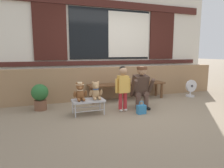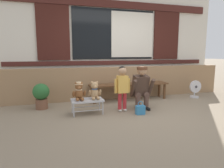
{
  "view_description": "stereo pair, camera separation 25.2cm",
  "coord_description": "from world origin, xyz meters",
  "px_view_note": "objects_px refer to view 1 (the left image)",
  "views": [
    {
      "loc": [
        -2.0,
        -3.67,
        1.24
      ],
      "look_at": [
        -0.5,
        0.43,
        0.55
      ],
      "focal_mm": 32.06,
      "sensor_mm": 36.0,
      "label": 1
    },
    {
      "loc": [
        -1.76,
        -3.75,
        1.24
      ],
      "look_at": [
        -0.5,
        0.43,
        0.55
      ],
      "focal_mm": 32.06,
      "sensor_mm": 36.0,
      "label": 2
    }
  ],
  "objects_px": {
    "teddy_bear_with_hat": "(80,92)",
    "child_standing": "(123,84)",
    "adult_crouching": "(141,87)",
    "wooden_bench_long": "(127,86)",
    "handbag_on_ground": "(141,109)",
    "teddy_bear_plain": "(96,91)",
    "small_display_bench": "(88,101)",
    "floor_fan": "(191,88)",
    "potted_plant": "(40,95)"
  },
  "relations": [
    {
      "from": "small_display_bench",
      "to": "teddy_bear_with_hat",
      "type": "xyz_separation_m",
      "value": [
        -0.16,
        0.0,
        0.21
      ]
    },
    {
      "from": "wooden_bench_long",
      "to": "teddy_bear_plain",
      "type": "relative_size",
      "value": 5.78
    },
    {
      "from": "small_display_bench",
      "to": "potted_plant",
      "type": "height_order",
      "value": "potted_plant"
    },
    {
      "from": "teddy_bear_with_hat",
      "to": "child_standing",
      "type": "distance_m",
      "value": 0.91
    },
    {
      "from": "small_display_bench",
      "to": "adult_crouching",
      "type": "height_order",
      "value": "adult_crouching"
    },
    {
      "from": "floor_fan",
      "to": "adult_crouching",
      "type": "bearing_deg",
      "value": -163.59
    },
    {
      "from": "teddy_bear_with_hat",
      "to": "floor_fan",
      "type": "height_order",
      "value": "teddy_bear_with_hat"
    },
    {
      "from": "small_display_bench",
      "to": "child_standing",
      "type": "height_order",
      "value": "child_standing"
    },
    {
      "from": "handbag_on_ground",
      "to": "potted_plant",
      "type": "xyz_separation_m",
      "value": [
        -1.93,
        1.0,
        0.23
      ]
    },
    {
      "from": "potted_plant",
      "to": "wooden_bench_long",
      "type": "bearing_deg",
      "value": 6.05
    },
    {
      "from": "child_standing",
      "to": "teddy_bear_with_hat",
      "type": "bearing_deg",
      "value": 178.08
    },
    {
      "from": "teddy_bear_with_hat",
      "to": "handbag_on_ground",
      "type": "height_order",
      "value": "teddy_bear_with_hat"
    },
    {
      "from": "small_display_bench",
      "to": "adult_crouching",
      "type": "xyz_separation_m",
      "value": [
        1.22,
        0.04,
        0.21
      ]
    },
    {
      "from": "potted_plant",
      "to": "handbag_on_ground",
      "type": "bearing_deg",
      "value": -27.48
    },
    {
      "from": "handbag_on_ground",
      "to": "child_standing",
      "type": "bearing_deg",
      "value": 130.04
    },
    {
      "from": "wooden_bench_long",
      "to": "teddy_bear_with_hat",
      "type": "height_order",
      "value": "teddy_bear_with_hat"
    },
    {
      "from": "teddy_bear_with_hat",
      "to": "adult_crouching",
      "type": "height_order",
      "value": "adult_crouching"
    },
    {
      "from": "child_standing",
      "to": "small_display_bench",
      "type": "bearing_deg",
      "value": 177.83
    },
    {
      "from": "child_standing",
      "to": "handbag_on_ground",
      "type": "bearing_deg",
      "value": -49.96
    },
    {
      "from": "wooden_bench_long",
      "to": "handbag_on_ground",
      "type": "height_order",
      "value": "wooden_bench_long"
    },
    {
      "from": "wooden_bench_long",
      "to": "floor_fan",
      "type": "relative_size",
      "value": 4.37
    },
    {
      "from": "child_standing",
      "to": "handbag_on_ground",
      "type": "height_order",
      "value": "child_standing"
    },
    {
      "from": "handbag_on_ground",
      "to": "wooden_bench_long",
      "type": "bearing_deg",
      "value": 78.65
    },
    {
      "from": "small_display_bench",
      "to": "floor_fan",
      "type": "distance_m",
      "value": 3.17
    },
    {
      "from": "teddy_bear_plain",
      "to": "child_standing",
      "type": "relative_size",
      "value": 0.38
    },
    {
      "from": "adult_crouching",
      "to": "floor_fan",
      "type": "relative_size",
      "value": 1.98
    },
    {
      "from": "handbag_on_ground",
      "to": "small_display_bench",
      "type": "bearing_deg",
      "value": 160.89
    },
    {
      "from": "wooden_bench_long",
      "to": "handbag_on_ground",
      "type": "bearing_deg",
      "value": -101.35
    },
    {
      "from": "small_display_bench",
      "to": "teddy_bear_with_hat",
      "type": "height_order",
      "value": "teddy_bear_with_hat"
    },
    {
      "from": "teddy_bear_with_hat",
      "to": "floor_fan",
      "type": "distance_m",
      "value": 3.33
    },
    {
      "from": "teddy_bear_plain",
      "to": "adult_crouching",
      "type": "bearing_deg",
      "value": 2.19
    },
    {
      "from": "wooden_bench_long",
      "to": "teddy_bear_plain",
      "type": "bearing_deg",
      "value": -141.55
    },
    {
      "from": "small_display_bench",
      "to": "potted_plant",
      "type": "xyz_separation_m",
      "value": [
        -0.91,
        0.65,
        0.06
      ]
    },
    {
      "from": "adult_crouching",
      "to": "floor_fan",
      "type": "bearing_deg",
      "value": 16.41
    },
    {
      "from": "teddy_bear_plain",
      "to": "adult_crouching",
      "type": "relative_size",
      "value": 0.38
    },
    {
      "from": "wooden_bench_long",
      "to": "floor_fan",
      "type": "bearing_deg",
      "value": -8.65
    },
    {
      "from": "teddy_bear_with_hat",
      "to": "small_display_bench",
      "type": "bearing_deg",
      "value": -0.77
    },
    {
      "from": "child_standing",
      "to": "adult_crouching",
      "type": "distance_m",
      "value": 0.49
    },
    {
      "from": "teddy_bear_with_hat",
      "to": "adult_crouching",
      "type": "relative_size",
      "value": 0.38
    },
    {
      "from": "teddy_bear_plain",
      "to": "small_display_bench",
      "type": "bearing_deg",
      "value": -179.49
    },
    {
      "from": "teddy_bear_plain",
      "to": "wooden_bench_long",
      "type": "bearing_deg",
      "value": 38.45
    },
    {
      "from": "small_display_bench",
      "to": "floor_fan",
      "type": "height_order",
      "value": "floor_fan"
    },
    {
      "from": "teddy_bear_plain",
      "to": "child_standing",
      "type": "distance_m",
      "value": 0.6
    },
    {
      "from": "small_display_bench",
      "to": "floor_fan",
      "type": "bearing_deg",
      "value": 10.92
    },
    {
      "from": "teddy_bear_plain",
      "to": "potted_plant",
      "type": "bearing_deg",
      "value": 148.77
    },
    {
      "from": "floor_fan",
      "to": "wooden_bench_long",
      "type": "bearing_deg",
      "value": 171.35
    },
    {
      "from": "adult_crouching",
      "to": "handbag_on_ground",
      "type": "height_order",
      "value": "adult_crouching"
    },
    {
      "from": "teddy_bear_plain",
      "to": "potted_plant",
      "type": "xyz_separation_m",
      "value": [
        -1.07,
        0.65,
        -0.14
      ]
    },
    {
      "from": "teddy_bear_with_hat",
      "to": "floor_fan",
      "type": "relative_size",
      "value": 0.76
    },
    {
      "from": "floor_fan",
      "to": "potted_plant",
      "type": "bearing_deg",
      "value": 179.29
    }
  ]
}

